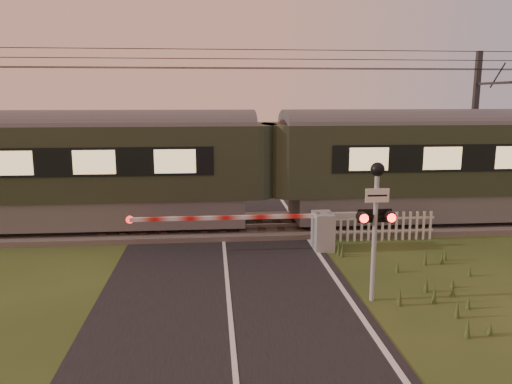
{
  "coord_description": "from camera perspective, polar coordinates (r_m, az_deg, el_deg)",
  "views": [
    {
      "loc": [
        -0.33,
        -10.51,
        4.58
      ],
      "look_at": [
        0.89,
        3.2,
        1.93
      ],
      "focal_mm": 35.0,
      "sensor_mm": 36.0,
      "label": 1
    }
  ],
  "objects": [
    {
      "name": "catenary_mast",
      "position": [
        21.94,
        23.7,
        6.63
      ],
      "size": [
        0.2,
        2.45,
        6.32
      ],
      "color": "#2D2D30",
      "rests_on": "ground"
    },
    {
      "name": "overhead_wires",
      "position": [
        17.05,
        -4.1,
        14.71
      ],
      "size": [
        120.0,
        0.62,
        0.62
      ],
      "color": "black",
      "rests_on": "ground"
    },
    {
      "name": "crossing_signal",
      "position": [
        11.29,
        13.54,
        -1.68
      ],
      "size": [
        0.81,
        0.34,
        3.17
      ],
      "color": "gray",
      "rests_on": "ground"
    },
    {
      "name": "picket_fence",
      "position": [
        16.57,
        14.26,
        -3.81
      ],
      "size": [
        3.42,
        0.08,
        0.93
      ],
      "color": "silver",
      "rests_on": "ground"
    },
    {
      "name": "road",
      "position": [
        11.25,
        -2.96,
        -13.1
      ],
      "size": [
        6.0,
        140.0,
        0.03
      ],
      "color": "black",
      "rests_on": "ground"
    },
    {
      "name": "ground",
      "position": [
        11.47,
        -3.09,
        -12.68
      ],
      "size": [
        160.0,
        160.0,
        0.0
      ],
      "primitive_type": "plane",
      "color": "#283C17",
      "rests_on": "ground"
    },
    {
      "name": "boom_gate",
      "position": [
        15.19,
        6.52,
        -4.24
      ],
      "size": [
        6.87,
        0.88,
        1.16
      ],
      "color": "gray",
      "rests_on": "ground"
    },
    {
      "name": "train",
      "position": [
        17.28,
        1.44,
        2.93
      ],
      "size": [
        40.94,
        2.82,
        3.81
      ],
      "color": "slate",
      "rests_on": "ground"
    },
    {
      "name": "track_bed",
      "position": [
        17.6,
        -3.85,
        -4.01
      ],
      "size": [
        140.0,
        3.4,
        0.39
      ],
      "color": "#47423D",
      "rests_on": "ground"
    }
  ]
}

